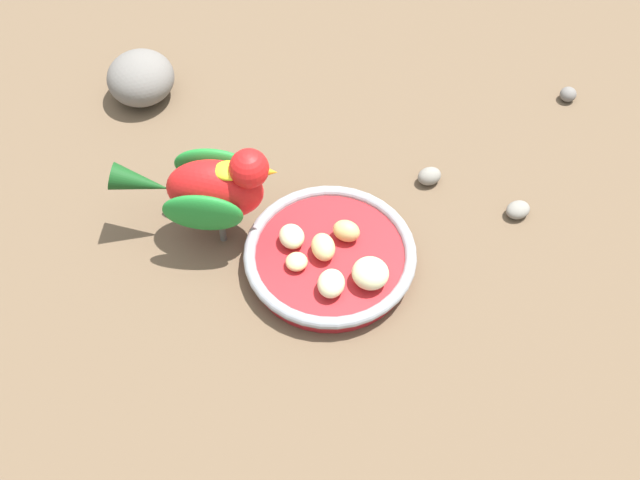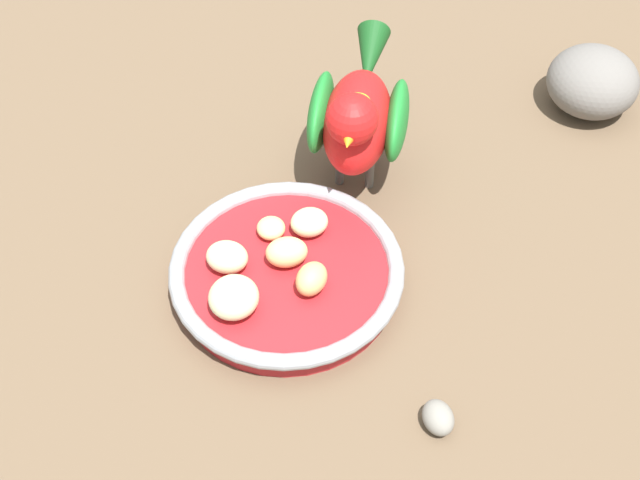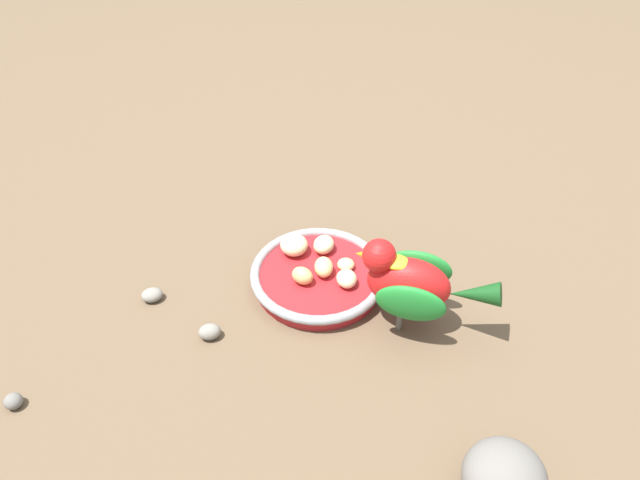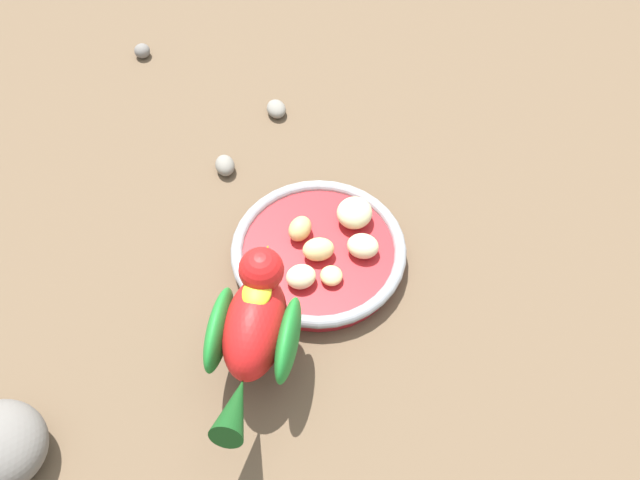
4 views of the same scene
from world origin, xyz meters
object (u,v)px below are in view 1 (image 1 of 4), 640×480
at_px(pebble_0, 568,94).
at_px(rock_large, 141,78).
at_px(apple_piece_4, 370,273).
at_px(apple_piece_2, 292,236).
at_px(pebble_1, 429,176).
at_px(parrot, 211,187).
at_px(feeding_bowl, 330,257).
at_px(apple_piece_5, 331,283).
at_px(apple_piece_1, 323,247).
at_px(apple_piece_3, 346,231).
at_px(apple_piece_0, 297,262).
at_px(pebble_2, 518,210).

bearing_deg(pebble_0, rock_large, -173.71).
bearing_deg(apple_piece_4, rock_large, 139.80).
xyz_separation_m(apple_piece_2, pebble_1, (0.15, 0.13, -0.02)).
relative_size(apple_piece_2, parrot, 0.17).
relative_size(rock_large, pebble_0, 4.07).
xyz_separation_m(feeding_bowl, apple_piece_4, (0.05, -0.03, 0.02)).
bearing_deg(apple_piece_5, apple_piece_1, 106.90).
height_order(apple_piece_1, parrot, parrot).
xyz_separation_m(apple_piece_3, rock_large, (-0.29, 0.22, -0.00)).
relative_size(apple_piece_1, pebble_1, 1.17).
bearing_deg(apple_piece_3, apple_piece_5, -97.07).
bearing_deg(apple_piece_4, feeding_bowl, 146.28).
bearing_deg(apple_piece_0, feeding_bowl, 31.72).
bearing_deg(apple_piece_1, apple_piece_5, -73.10).
bearing_deg(apple_piece_1, feeding_bowl, 10.37).
relative_size(rock_large, pebble_1, 3.01).
distance_m(apple_piece_1, pebble_1, 0.18).
relative_size(feeding_bowl, pebble_2, 6.53).
xyz_separation_m(apple_piece_2, pebble_0, (0.32, 0.29, -0.02)).
distance_m(apple_piece_4, rock_large, 0.42).
height_order(apple_piece_2, apple_piece_3, apple_piece_3).
height_order(apple_piece_3, parrot, parrot).
distance_m(apple_piece_2, pebble_0, 0.44).
relative_size(apple_piece_3, parrot, 0.16).
xyz_separation_m(apple_piece_1, apple_piece_2, (-0.04, 0.01, -0.00)).
bearing_deg(pebble_1, apple_piece_3, -128.61).
bearing_deg(feeding_bowl, apple_piece_1, -169.63).
xyz_separation_m(apple_piece_0, apple_piece_1, (0.03, 0.02, 0.00)).
distance_m(apple_piece_0, pebble_2, 0.27).
bearing_deg(apple_piece_2, feeding_bowl, -12.61).
bearing_deg(parrot, pebble_2, 8.48).
relative_size(parrot, pebble_2, 6.40).
height_order(apple_piece_1, rock_large, rock_large).
distance_m(feeding_bowl, pebble_0, 0.41).
distance_m(apple_piece_0, apple_piece_1, 0.03).
height_order(apple_piece_0, apple_piece_4, apple_piece_4).
xyz_separation_m(feeding_bowl, apple_piece_0, (-0.03, -0.02, 0.01)).
height_order(feeding_bowl, apple_piece_0, apple_piece_0).
bearing_deg(apple_piece_0, apple_piece_1, 36.48).
distance_m(apple_piece_2, pebble_2, 0.27).
relative_size(apple_piece_0, pebble_0, 1.13).
bearing_deg(apple_piece_4, pebble_2, 38.23).
distance_m(apple_piece_5, rock_large, 0.40).
xyz_separation_m(apple_piece_0, apple_piece_3, (0.05, 0.04, 0.00)).
bearing_deg(apple_piece_2, pebble_2, 19.12).
distance_m(apple_piece_0, parrot, 0.12).
bearing_deg(pebble_2, apple_piece_4, -141.77).
bearing_deg(pebble_0, apple_piece_5, -128.09).
relative_size(feeding_bowl, apple_piece_4, 4.79).
height_order(apple_piece_0, rock_large, rock_large).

